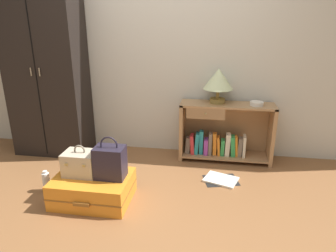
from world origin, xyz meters
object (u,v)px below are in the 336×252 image
open_book_on_floor (221,180)px  handbag (110,162)px  bowl (257,104)px  train_case (81,163)px  bookshelf (223,134)px  wardrobe (47,69)px  suitcase_large (93,188)px  bottle (46,182)px  table_lamp (218,80)px

open_book_on_floor → handbag: bearing=-152.2°
bowl → train_case: (-1.61, -1.01, -0.35)m
bookshelf → bowl: bowl is taller
handbag → open_book_on_floor: (0.98, 0.52, -0.38)m
wardrobe → bookshelf: 2.17m
suitcase_large → bottle: 0.51m
bookshelf → open_book_on_floor: bearing=-90.5°
bowl → handbag: (-1.33, -1.02, -0.31)m
train_case → bowl: bearing=32.0°
bookshelf → bowl: size_ratio=7.13×
wardrobe → open_book_on_floor: bearing=-12.6°
handbag → bottle: handbag is taller
table_lamp → suitcase_large: bearing=-134.6°
suitcase_large → open_book_on_floor: suitcase_large is taller
wardrobe → suitcase_large: wardrobe is taller
bowl → train_case: size_ratio=0.50×
bookshelf → table_lamp: (-0.08, 0.02, 0.62)m
bookshelf → open_book_on_floor: size_ratio=2.67×
train_case → handbag: bearing=-2.9°
bottle → open_book_on_floor: size_ratio=0.55×
bowl → suitcase_large: (-1.50, -1.05, -0.58)m
open_book_on_floor → table_lamp: bearing=98.0°
table_lamp → wardrobe: bearing=-177.4°
wardrobe → train_case: wardrobe is taller
bookshelf → bowl: 0.52m
wardrobe → bowl: 2.42m
wardrobe → bottle: wardrobe is taller
bookshelf → suitcase_large: 1.59m
table_lamp → bottle: bearing=-147.2°
table_lamp → train_case: table_lamp is taller
train_case → open_book_on_floor: 1.40m
table_lamp → bowl: table_lamp is taller
train_case → wardrobe: bearing=129.0°
suitcase_large → train_case: size_ratio=2.34×
wardrobe → bowl: (2.39, 0.05, -0.33)m
wardrobe → table_lamp: 1.97m
bookshelf → handbag: bearing=-133.3°
bowl → bottle: size_ratio=0.69×
open_book_on_floor → bookshelf: bearing=89.5°
bowl → suitcase_large: bowl is taller
suitcase_large → bottle: size_ratio=3.20×
bottle → wardrobe: bearing=112.7°
wardrobe → table_lamp: bearing=2.6°
table_lamp → open_book_on_floor: (0.08, -0.55, -0.92)m
wardrobe → train_case: (0.78, -0.96, -0.68)m
table_lamp → suitcase_large: table_lamp is taller
bowl → open_book_on_floor: (-0.35, -0.50, -0.69)m
bowl → train_case: bearing=-148.0°
suitcase_large → bottle: (-0.50, 0.08, -0.02)m
bowl → bottle: 2.31m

